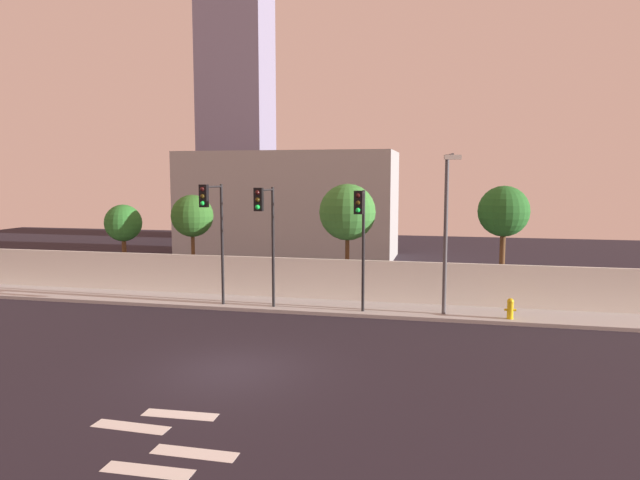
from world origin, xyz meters
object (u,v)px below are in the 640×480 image
traffic_light_left (213,218)px  roadside_tree_rightmost (504,212)px  street_lamp_curbside (447,221)px  roadside_tree_midleft (192,216)px  roadside_tree_leftmost (123,224)px  fire_hydrant (510,308)px  traffic_light_center (266,221)px  roadside_tree_midright (347,212)px  traffic_light_right (361,225)px

traffic_light_left → roadside_tree_rightmost: (11.70, 3.72, 0.19)m
street_lamp_curbside → roadside_tree_midleft: street_lamp_curbside is taller
traffic_light_left → roadside_tree_leftmost: traffic_light_left is taller
fire_hydrant → traffic_light_center: bearing=-175.4°
roadside_tree_leftmost → roadside_tree_midleft: 3.72m
traffic_light_center → roadside_tree_midleft: size_ratio=1.06×
street_lamp_curbside → roadside_tree_leftmost: size_ratio=1.49×
roadside_tree_leftmost → roadside_tree_rightmost: (18.03, 0.00, 0.81)m
traffic_light_center → roadside_tree_midright: (2.66, 3.79, 0.16)m
traffic_light_center → roadside_tree_leftmost: traffic_light_center is taller
traffic_light_center → street_lamp_curbside: street_lamp_curbside is taller
traffic_light_left → roadside_tree_midleft: traffic_light_left is taller
fire_hydrant → roadside_tree_midleft: size_ratio=0.17×
roadside_tree_leftmost → roadside_tree_midright: size_ratio=0.80×
street_lamp_curbside → roadside_tree_leftmost: 15.96m
traffic_light_right → fire_hydrant: size_ratio=6.10×
roadside_tree_midleft → roadside_tree_midright: roadside_tree_midright is taller
traffic_light_right → street_lamp_curbside: bearing=7.1°
fire_hydrant → roadside_tree_leftmost: size_ratio=0.19×
traffic_light_center → street_lamp_curbside: 7.10m
traffic_light_right → roadside_tree_midright: size_ratio=0.93×
street_lamp_curbside → roadside_tree_midright: bearing=145.7°
traffic_light_right → fire_hydrant: (5.74, 0.38, -3.11)m
roadside_tree_leftmost → roadside_tree_rightmost: roadside_tree_rightmost is taller
street_lamp_curbside → roadside_tree_midleft: bearing=165.9°
traffic_light_right → roadside_tree_midright: roadside_tree_midright is taller
roadside_tree_rightmost → roadside_tree_midleft: bearing=180.0°
traffic_light_right → fire_hydrant: 6.54m
traffic_light_center → roadside_tree_midright: bearing=55.0°
traffic_light_left → street_lamp_curbside: size_ratio=0.82×
roadside_tree_leftmost → roadside_tree_rightmost: bearing=0.0°
roadside_tree_midleft → traffic_light_center: bearing=-37.7°
traffic_light_center → traffic_light_right: 3.80m
roadside_tree_midright → traffic_light_left: bearing=-143.0°
traffic_light_left → roadside_tree_midright: traffic_light_left is taller
traffic_light_center → roadside_tree_rightmost: 10.16m
traffic_light_left → traffic_light_center: size_ratio=1.02×
roadside_tree_rightmost → roadside_tree_midright: bearing=180.0°
traffic_light_right → fire_hydrant: bearing=3.8°
roadside_tree_rightmost → traffic_light_left: bearing=-162.4°
traffic_light_left → fire_hydrant: size_ratio=6.38×
traffic_light_center → fire_hydrant: (9.51, 0.77, -3.22)m
roadside_tree_leftmost → traffic_light_left: bearing=-30.4°
fire_hydrant → roadside_tree_midright: (-6.86, 3.02, 3.38)m
traffic_light_left → roadside_tree_midright: (4.94, 3.72, 0.08)m
roadside_tree_leftmost → roadside_tree_midright: roadside_tree_midright is taller
fire_hydrant → roadside_tree_midright: bearing=156.2°
traffic_light_center → roadside_tree_midright: roadside_tree_midright is taller
traffic_light_center → roadside_tree_rightmost: roadside_tree_rightmost is taller
traffic_light_left → traffic_light_right: (6.06, 0.31, -0.18)m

